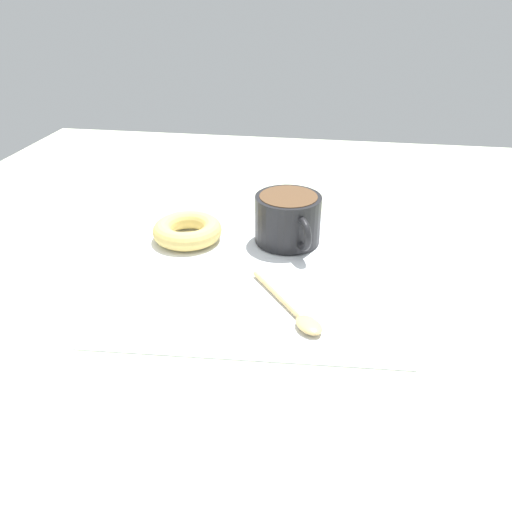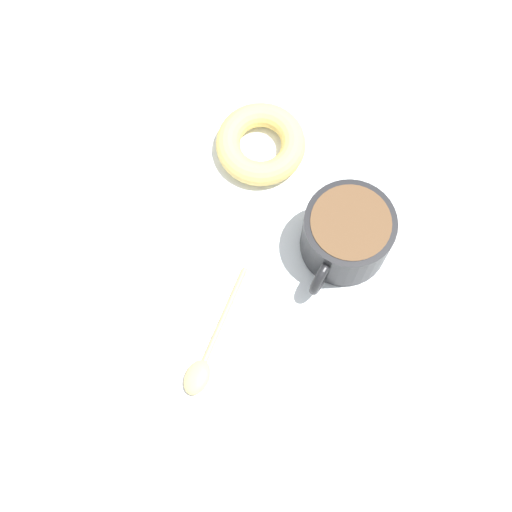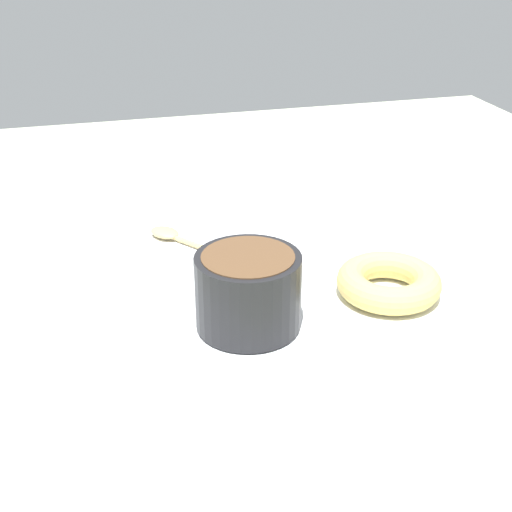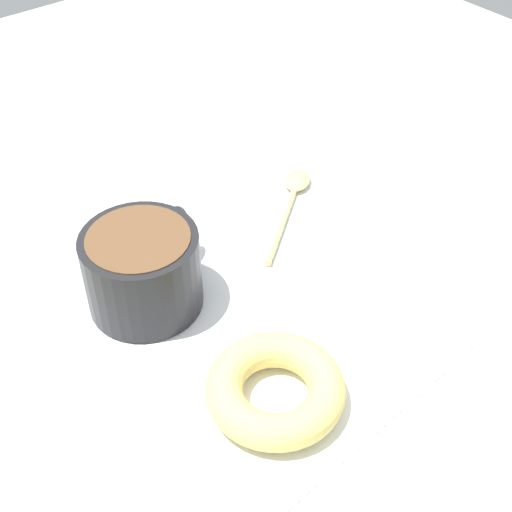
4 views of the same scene
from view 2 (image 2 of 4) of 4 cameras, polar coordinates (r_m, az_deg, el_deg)
The scene contains 5 objects.
ground_plane at distance 74.50cm, azimuth 1.31°, elevation -1.66°, with size 120.00×120.00×2.00cm, color beige.
napkin at distance 73.73cm, azimuth -0.00°, elevation -0.53°, with size 33.68×33.68×0.30cm, color white.
coffee_cup at distance 71.44cm, azimuth 7.24°, elevation 1.70°, with size 9.05×11.06×6.67cm.
donut at distance 77.36cm, azimuth 0.39°, elevation 8.96°, with size 9.68×9.68×2.62cm, color #E5C66B.
spoon at distance 70.92cm, azimuth -4.06°, elevation -8.17°, with size 9.50×12.03×0.90cm.
Camera 2 is at (17.55, -12.42, 70.33)cm, focal length 50.00 mm.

